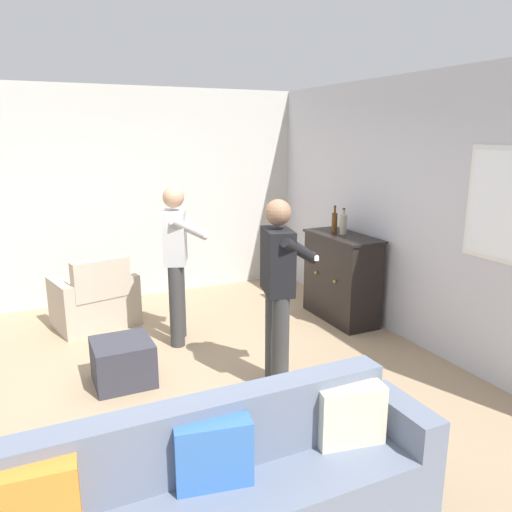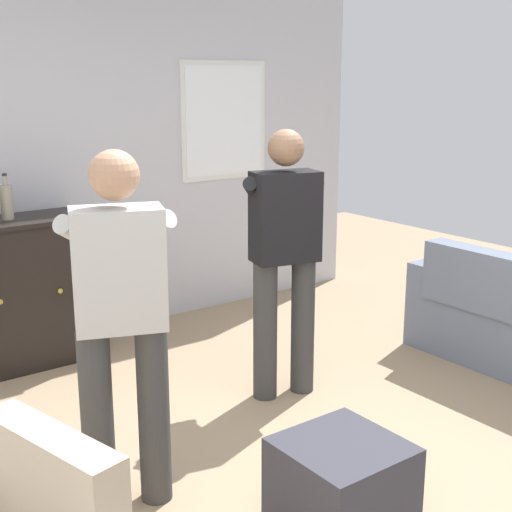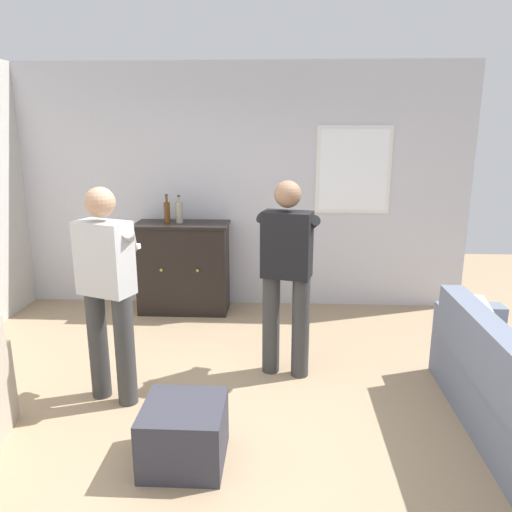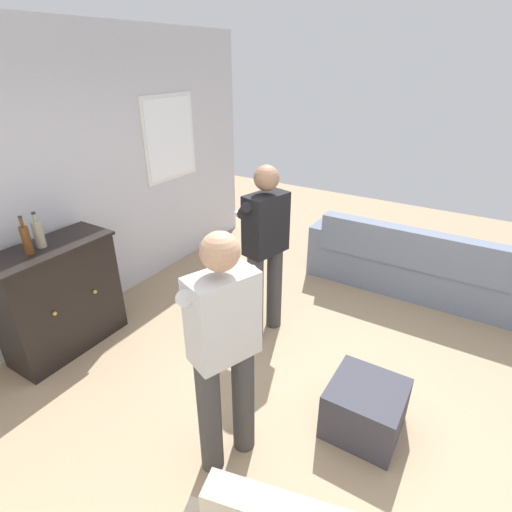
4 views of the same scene
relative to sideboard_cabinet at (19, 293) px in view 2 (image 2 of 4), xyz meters
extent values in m
plane|color=#9E8466|center=(0.67, -2.30, -0.52)|extent=(10.40, 10.40, 0.00)
cube|color=silver|center=(0.67, 0.36, 0.88)|extent=(5.20, 0.12, 2.80)
cube|color=silver|center=(1.93, 0.30, 1.09)|extent=(0.84, 0.02, 0.99)
cube|color=white|center=(1.93, 0.29, 1.09)|extent=(0.76, 0.03, 0.91)
cube|color=slate|center=(2.72, -1.43, -0.20)|extent=(0.55, 0.18, 0.64)
cube|color=beige|center=(2.65, -1.76, 0.08)|extent=(0.21, 0.42, 0.36)
cube|color=#B2A38E|center=(-0.79, -2.67, 0.10)|extent=(0.28, 0.66, 0.45)
cube|color=black|center=(0.00, 0.00, -0.02)|extent=(1.01, 0.44, 1.01)
cube|color=black|center=(0.00, 0.00, 0.50)|extent=(1.05, 0.48, 0.03)
sphere|color=#B79338|center=(-0.20, -0.23, 0.03)|extent=(0.04, 0.04, 0.04)
sphere|color=#B79338|center=(0.20, -0.23, 0.03)|extent=(0.04, 0.04, 0.04)
cylinder|color=gray|center=(-0.03, 0.02, 0.63)|extent=(0.08, 0.08, 0.23)
cylinder|color=gray|center=(-0.03, 0.02, 0.78)|extent=(0.03, 0.03, 0.06)
cylinder|color=#262626|center=(-0.03, 0.02, 0.82)|extent=(0.03, 0.03, 0.02)
cube|color=#33333D|center=(0.51, -2.70, -0.33)|extent=(0.52, 0.52, 0.40)
cylinder|color=#383838|center=(-0.30, -1.93, -0.08)|extent=(0.15, 0.15, 0.88)
cylinder|color=#383838|center=(-0.06, -2.03, -0.08)|extent=(0.15, 0.15, 0.88)
cube|color=#B7B7B7|center=(-0.18, -1.98, 0.63)|extent=(0.45, 0.35, 0.55)
sphere|color=tan|center=(-0.18, -1.98, 1.05)|extent=(0.22, 0.22, 0.22)
cylinder|color=#B7B7B7|center=(-0.23, -1.79, 0.74)|extent=(0.41, 0.31, 0.29)
cylinder|color=#B7B7B7|center=(-0.02, -1.87, 0.74)|extent=(0.20, 0.45, 0.29)
cube|color=white|center=(-0.07, -1.68, 0.66)|extent=(0.15, 0.09, 0.04)
cylinder|color=#383838|center=(1.04, -1.45, -0.08)|extent=(0.15, 0.15, 0.88)
cylinder|color=#383838|center=(1.29, -1.51, -0.08)|extent=(0.15, 0.15, 0.88)
cube|color=black|center=(1.17, -1.48, 0.63)|extent=(0.44, 0.31, 0.55)
sphere|color=#8C664C|center=(1.17, -1.48, 1.05)|extent=(0.22, 0.22, 0.22)
cylinder|color=black|center=(1.09, -1.29, 0.74)|extent=(0.39, 0.35, 0.29)
cylinder|color=black|center=(1.32, -1.35, 0.74)|extent=(0.25, 0.44, 0.29)
cube|color=white|center=(1.24, -1.17, 0.66)|extent=(0.16, 0.08, 0.04)
camera|label=1|loc=(4.77, -3.37, 1.68)|focal=35.00mm
camera|label=2|loc=(-1.50, -4.77, 1.45)|focal=50.00mm
camera|label=3|loc=(1.12, -5.47, 1.57)|focal=35.00mm
camera|label=4|loc=(-1.68, -3.12, 1.96)|focal=28.00mm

